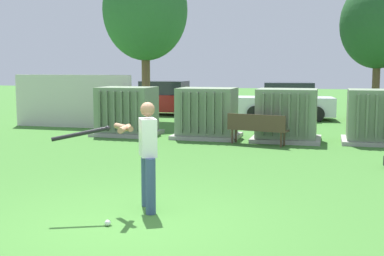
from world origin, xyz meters
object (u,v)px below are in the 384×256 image
at_px(parked_car_leftmost, 162,99).
at_px(parked_car_left_of_center, 286,102).
at_px(sports_ball, 108,223).
at_px(transformer_mid_east, 287,116).
at_px(park_bench, 257,127).
at_px(batter, 144,150).
at_px(transformer_mid_west, 207,114).
at_px(transformer_west, 127,112).
at_px(transformer_east, 379,117).

bearing_deg(parked_car_leftmost, parked_car_left_of_center, -6.74).
bearing_deg(sports_ball, transformer_mid_east, 79.04).
bearing_deg(park_bench, transformer_mid_east, 55.03).
xyz_separation_m(transformer_mid_east, parked_car_leftmost, (-6.52, 7.33, -0.04)).
bearing_deg(parked_car_left_of_center, parked_car_leftmost, 173.26).
distance_m(batter, parked_car_left_of_center, 15.02).
bearing_deg(transformer_mid_east, parked_car_left_of_center, 95.00).
relative_size(transformer_mid_west, batter, 1.21).
distance_m(transformer_west, transformer_mid_west, 2.78).
height_order(transformer_west, transformer_mid_east, same).
xyz_separation_m(transformer_mid_west, batter, (0.99, -8.40, 0.19)).
relative_size(transformer_mid_east, parked_car_leftmost, 0.50).
relative_size(transformer_mid_east, parked_car_left_of_center, 0.48).
xyz_separation_m(transformer_west, sports_ball, (3.54, -9.30, -0.74)).
height_order(transformer_mid_west, park_bench, transformer_mid_west).
bearing_deg(transformer_west, sports_ball, -69.16).
bearing_deg(transformer_mid_east, sports_ball, -100.96).
bearing_deg(transformer_mid_east, transformer_west, 179.65).
xyz_separation_m(transformer_east, park_bench, (-3.47, -1.31, -0.25)).
height_order(transformer_east, batter, batter).
distance_m(transformer_mid_west, transformer_mid_east, 2.55).
distance_m(batter, sports_ball, 1.32).
relative_size(transformer_mid_east, batter, 1.21).
bearing_deg(batter, parked_car_leftmost, 107.57).
bearing_deg(parked_car_left_of_center, transformer_mid_west, -106.68).
height_order(transformer_mid_west, parked_car_left_of_center, same).
xyz_separation_m(transformer_west, transformer_mid_west, (2.78, 0.02, 0.00)).
distance_m(transformer_west, sports_ball, 9.98).
distance_m(transformer_west, parked_car_left_of_center, 8.13).
bearing_deg(park_bench, transformer_east, 20.71).
relative_size(transformer_mid_east, transformer_east, 1.00).
relative_size(parked_car_leftmost, parked_car_left_of_center, 0.96).
bearing_deg(transformer_east, transformer_west, -178.68).
distance_m(park_bench, sports_ball, 8.25).
relative_size(park_bench, batter, 1.06).
xyz_separation_m(transformer_mid_west, transformer_mid_east, (2.55, -0.05, 0.00)).
height_order(transformer_mid_west, sports_ball, transformer_mid_west).
bearing_deg(parked_car_left_of_center, sports_ball, -94.36).
height_order(park_bench, batter, batter).
bearing_deg(transformer_mid_east, parked_car_leftmost, 131.66).
height_order(transformer_east, sports_ball, transformer_east).
distance_m(transformer_west, parked_car_leftmost, 7.40).
height_order(transformer_mid_east, batter, batter).
bearing_deg(sports_ball, parked_car_leftmost, 105.91).
relative_size(batter, parked_car_leftmost, 0.41).
height_order(transformer_west, parked_car_left_of_center, same).
bearing_deg(park_bench, transformer_west, 166.13).
bearing_deg(transformer_east, transformer_mid_west, -178.19).
bearing_deg(transformer_west, batter, -65.77).
relative_size(park_bench, parked_car_leftmost, 0.44).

